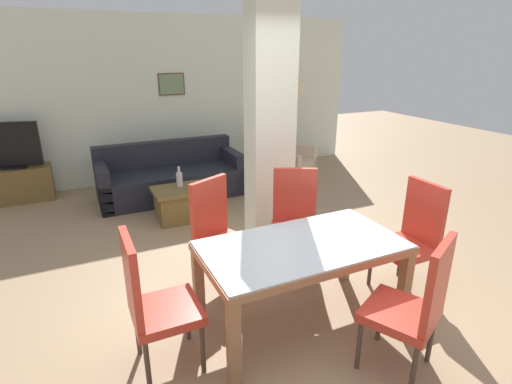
{
  "coord_description": "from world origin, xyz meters",
  "views": [
    {
      "loc": [
        -1.53,
        -2.38,
        2.18
      ],
      "look_at": [
        0.0,
        0.85,
        0.88
      ],
      "focal_mm": 28.0,
      "sensor_mm": 36.0,
      "label": 1
    }
  ],
  "objects_px": {
    "floor_lamp": "(294,95)",
    "tv_stand": "(18,185)",
    "dining_chair_far_left": "(219,231)",
    "armchair": "(282,167)",
    "dining_table": "(302,261)",
    "sofa": "(171,178)",
    "standing_person": "(282,137)",
    "dining_chair_near_right": "(415,304)",
    "tv_screen": "(10,146)",
    "bottle": "(179,179)",
    "dining_chair_head_right": "(412,234)",
    "coffee_table": "(181,203)",
    "dining_chair_far_right": "(295,218)",
    "dining_chair_head_left": "(152,300)"
  },
  "relations": [
    {
      "from": "floor_lamp",
      "to": "tv_stand",
      "type": "bearing_deg",
      "value": 178.09
    },
    {
      "from": "dining_chair_far_left",
      "to": "floor_lamp",
      "type": "distance_m",
      "value": 4.27
    },
    {
      "from": "armchair",
      "to": "dining_table",
      "type": "bearing_deg",
      "value": 25.83
    },
    {
      "from": "dining_chair_far_left",
      "to": "sofa",
      "type": "bearing_deg",
      "value": -119.52
    },
    {
      "from": "floor_lamp",
      "to": "standing_person",
      "type": "height_order",
      "value": "standing_person"
    },
    {
      "from": "dining_chair_near_right",
      "to": "tv_stand",
      "type": "distance_m",
      "value": 5.71
    },
    {
      "from": "tv_stand",
      "to": "tv_screen",
      "type": "bearing_deg",
      "value": 0.0
    },
    {
      "from": "tv_stand",
      "to": "tv_screen",
      "type": "xyz_separation_m",
      "value": [
        0.0,
        0.0,
        0.59
      ]
    },
    {
      "from": "armchair",
      "to": "floor_lamp",
      "type": "bearing_deg",
      "value": -167.86
    },
    {
      "from": "bottle",
      "to": "armchair",
      "type": "bearing_deg",
      "value": 19.53
    },
    {
      "from": "dining_chair_head_right",
      "to": "sofa",
      "type": "height_order",
      "value": "dining_chair_head_right"
    },
    {
      "from": "tv_stand",
      "to": "tv_screen",
      "type": "distance_m",
      "value": 0.59
    },
    {
      "from": "dining_chair_far_left",
      "to": "standing_person",
      "type": "distance_m",
      "value": 2.46
    },
    {
      "from": "bottle",
      "to": "tv_stand",
      "type": "xyz_separation_m",
      "value": [
        -2.03,
        1.6,
        -0.28
      ]
    },
    {
      "from": "dining_chair_near_right",
      "to": "floor_lamp",
      "type": "xyz_separation_m",
      "value": [
        1.88,
        4.85,
        0.79
      ]
    },
    {
      "from": "dining_table",
      "to": "standing_person",
      "type": "bearing_deg",
      "value": 64.3
    },
    {
      "from": "armchair",
      "to": "coffee_table",
      "type": "distance_m",
      "value": 2.11
    },
    {
      "from": "armchair",
      "to": "standing_person",
      "type": "distance_m",
      "value": 1.05
    },
    {
      "from": "dining_chair_far_right",
      "to": "coffee_table",
      "type": "height_order",
      "value": "dining_chair_far_right"
    },
    {
      "from": "dining_chair_far_left",
      "to": "bottle",
      "type": "relative_size",
      "value": 3.86
    },
    {
      "from": "dining_chair_far_left",
      "to": "floor_lamp",
      "type": "xyz_separation_m",
      "value": [
        2.68,
        3.23,
        0.79
      ]
    },
    {
      "from": "dining_chair_far_right",
      "to": "dining_chair_head_right",
      "type": "xyz_separation_m",
      "value": [
        0.78,
        -0.78,
        0.0
      ]
    },
    {
      "from": "standing_person",
      "to": "floor_lamp",
      "type": "bearing_deg",
      "value": -38.15
    },
    {
      "from": "dining_chair_near_right",
      "to": "standing_person",
      "type": "height_order",
      "value": "standing_person"
    },
    {
      "from": "tv_stand",
      "to": "tv_screen",
      "type": "height_order",
      "value": "tv_screen"
    },
    {
      "from": "dining_chair_head_right",
      "to": "floor_lamp",
      "type": "distance_m",
      "value": 4.28
    },
    {
      "from": "coffee_table",
      "to": "bottle",
      "type": "relative_size",
      "value": 2.53
    },
    {
      "from": "dining_table",
      "to": "dining_chair_head_right",
      "type": "xyz_separation_m",
      "value": [
        1.18,
        0.0,
        -0.02
      ]
    },
    {
      "from": "sofa",
      "to": "coffee_table",
      "type": "bearing_deg",
      "value": 83.5
    },
    {
      "from": "tv_stand",
      "to": "standing_person",
      "type": "relative_size",
      "value": 0.56
    },
    {
      "from": "sofa",
      "to": "floor_lamp",
      "type": "distance_m",
      "value": 2.78
    },
    {
      "from": "dining_chair_head_left",
      "to": "dining_chair_far_right",
      "type": "bearing_deg",
      "value": 116.36
    },
    {
      "from": "tv_stand",
      "to": "dining_chair_far_right",
      "type": "bearing_deg",
      "value": -51.55
    },
    {
      "from": "tv_screen",
      "to": "dining_chair_far_left",
      "type": "bearing_deg",
      "value": 133.54
    },
    {
      "from": "dining_chair_head_left",
      "to": "tv_stand",
      "type": "relative_size",
      "value": 1.12
    },
    {
      "from": "dining_chair_far_right",
      "to": "tv_stand",
      "type": "xyz_separation_m",
      "value": [
        -2.73,
        3.43,
        -0.3
      ]
    },
    {
      "from": "dining_chair_head_right",
      "to": "coffee_table",
      "type": "height_order",
      "value": "dining_chair_head_right"
    },
    {
      "from": "dining_chair_near_right",
      "to": "sofa",
      "type": "bearing_deg",
      "value": 71.51
    },
    {
      "from": "dining_chair_far_left",
      "to": "floor_lamp",
      "type": "relative_size",
      "value": 0.66
    },
    {
      "from": "sofa",
      "to": "tv_stand",
      "type": "bearing_deg",
      "value": -19.15
    },
    {
      "from": "dining_table",
      "to": "dining_chair_far_left",
      "type": "xyz_separation_m",
      "value": [
        -0.4,
        0.83,
        -0.02
      ]
    },
    {
      "from": "dining_chair_far_left",
      "to": "floor_lamp",
      "type": "bearing_deg",
      "value": -155.2
    },
    {
      "from": "armchair",
      "to": "tv_stand",
      "type": "relative_size",
      "value": 1.31
    },
    {
      "from": "dining_chair_far_right",
      "to": "coffee_table",
      "type": "bearing_deg",
      "value": -40.49
    },
    {
      "from": "dining_table",
      "to": "bottle",
      "type": "height_order",
      "value": "dining_table"
    },
    {
      "from": "bottle",
      "to": "floor_lamp",
      "type": "bearing_deg",
      "value": 29.36
    },
    {
      "from": "coffee_table",
      "to": "floor_lamp",
      "type": "distance_m",
      "value": 3.23
    },
    {
      "from": "bottle",
      "to": "dining_chair_far_right",
      "type": "bearing_deg",
      "value": -69.35
    },
    {
      "from": "dining_chair_far_right",
      "to": "armchair",
      "type": "distance_m",
      "value": 2.82
    },
    {
      "from": "coffee_table",
      "to": "dining_chair_far_right",
      "type": "bearing_deg",
      "value": -67.45
    }
  ]
}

